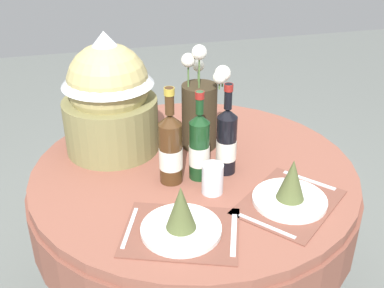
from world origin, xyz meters
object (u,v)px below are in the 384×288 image
(flower_vase, at_px, (200,110))
(dining_table, at_px, (194,199))
(wine_bottle_left, at_px, (171,148))
(gift_tub_back_left, at_px, (109,91))
(place_setting_left, at_px, (181,220))
(wine_bottle_rear, at_px, (200,146))
(wine_bottle_right, at_px, (227,141))
(tumbler_near_right, at_px, (212,179))
(place_setting_right, at_px, (291,191))

(flower_vase, bearing_deg, dining_table, -113.18)
(wine_bottle_left, height_order, gift_tub_back_left, gift_tub_back_left)
(place_setting_left, distance_m, wine_bottle_rear, 0.32)
(dining_table, relative_size, wine_bottle_right, 3.59)
(wine_bottle_right, height_order, wine_bottle_rear, wine_bottle_right)
(gift_tub_back_left, bearing_deg, tumbler_near_right, -53.89)
(dining_table, bearing_deg, wine_bottle_left, -145.89)
(place_setting_left, distance_m, place_setting_right, 0.38)
(place_setting_left, bearing_deg, flower_vase, 68.50)
(wine_bottle_right, bearing_deg, flower_vase, 99.96)
(dining_table, xyz_separation_m, wine_bottle_left, (-0.10, -0.07, 0.27))
(wine_bottle_rear, bearing_deg, place_setting_left, -115.38)
(wine_bottle_right, relative_size, wine_bottle_rear, 1.04)
(place_setting_left, distance_m, gift_tub_back_left, 0.62)
(place_setting_left, xyz_separation_m, tumbler_near_right, (0.15, 0.18, 0.01))
(place_setting_right, bearing_deg, gift_tub_back_left, 134.62)
(dining_table, relative_size, gift_tub_back_left, 2.59)
(wine_bottle_right, distance_m, wine_bottle_rear, 0.10)
(dining_table, distance_m, place_setting_left, 0.42)
(flower_vase, distance_m, wine_bottle_right, 0.21)
(place_setting_right, height_order, tumbler_near_right, place_setting_right)
(place_setting_right, bearing_deg, tumbler_near_right, 150.91)
(flower_vase, bearing_deg, wine_bottle_right, -80.04)
(dining_table, xyz_separation_m, tumbler_near_right, (0.02, -0.17, 0.19))
(gift_tub_back_left, bearing_deg, wine_bottle_left, -59.75)
(place_setting_right, distance_m, flower_vase, 0.49)
(dining_table, bearing_deg, tumbler_near_right, -84.17)
(flower_vase, xyz_separation_m, tumbler_near_right, (-0.05, -0.32, -0.10))
(place_setting_right, bearing_deg, wine_bottle_rear, 136.62)
(dining_table, xyz_separation_m, wine_bottle_right, (0.10, -0.06, 0.27))
(wine_bottle_left, relative_size, gift_tub_back_left, 0.75)
(wine_bottle_left, xyz_separation_m, wine_bottle_right, (0.20, 0.01, -0.00))
(wine_bottle_rear, relative_size, tumbler_near_right, 3.08)
(wine_bottle_right, bearing_deg, tumbler_near_right, -126.45)
(place_setting_left, height_order, place_setting_right, same)
(flower_vase, xyz_separation_m, wine_bottle_rear, (-0.06, -0.22, -0.03))
(flower_vase, bearing_deg, wine_bottle_rear, -106.23)
(place_setting_right, distance_m, wine_bottle_rear, 0.34)
(place_setting_left, relative_size, flower_vase, 0.99)
(dining_table, bearing_deg, gift_tub_back_left, 140.56)
(place_setting_left, distance_m, wine_bottle_left, 0.30)
(flower_vase, relative_size, wine_bottle_rear, 1.28)
(wine_bottle_rear, bearing_deg, gift_tub_back_left, 132.94)
(dining_table, xyz_separation_m, gift_tub_back_left, (-0.27, 0.22, 0.38))
(dining_table, relative_size, place_setting_right, 2.80)
(place_setting_left, distance_m, tumbler_near_right, 0.23)
(wine_bottle_left, bearing_deg, place_setting_right, -33.73)
(flower_vase, height_order, tumbler_near_right, flower_vase)
(dining_table, relative_size, flower_vase, 2.89)
(wine_bottle_left, relative_size, wine_bottle_rear, 1.07)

